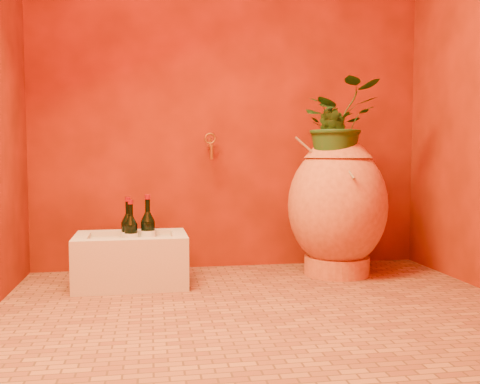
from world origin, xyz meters
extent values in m
plane|color=#955530|center=(0.00, 0.00, 0.00)|extent=(2.50, 2.50, 0.00)
cube|color=#5A1605|center=(0.00, 1.00, 1.25)|extent=(2.50, 0.02, 2.50)
cylinder|color=#D3763B|center=(0.60, 0.65, 0.06)|extent=(0.47, 0.47, 0.11)
ellipsoid|color=#D3763B|center=(0.60, 0.65, 0.42)|extent=(0.72, 0.72, 0.74)
cone|color=#D3763B|center=(0.60, 0.65, 0.76)|extent=(0.49, 0.49, 0.11)
torus|color=#D3763B|center=(0.60, 0.65, 0.83)|extent=(0.30, 0.30, 0.05)
cylinder|color=olive|center=(0.52, 0.60, 0.66)|extent=(0.39, 0.10, 0.35)
cylinder|color=olive|center=(0.58, 0.53, 0.69)|extent=(0.02, 0.38, 0.20)
cylinder|color=olive|center=(0.70, 0.57, 0.71)|extent=(0.10, 0.31, 0.22)
cube|color=beige|center=(-0.62, 0.59, 0.13)|extent=(0.62, 0.42, 0.26)
cube|color=beige|center=(-0.62, 0.75, 0.27)|extent=(0.61, 0.09, 0.03)
cube|color=beige|center=(-0.62, 0.42, 0.27)|extent=(0.61, 0.09, 0.03)
cube|color=beige|center=(-0.89, 0.59, 0.27)|extent=(0.08, 0.26, 0.03)
cube|color=beige|center=(-0.36, 0.59, 0.27)|extent=(0.08, 0.26, 0.03)
cylinder|color=black|center=(-0.53, 0.66, 0.25)|extent=(0.08, 0.08, 0.19)
cone|color=black|center=(-0.53, 0.66, 0.37)|extent=(0.08, 0.08, 0.05)
cylinder|color=black|center=(-0.53, 0.66, 0.44)|extent=(0.03, 0.03, 0.07)
cylinder|color=maroon|center=(-0.53, 0.66, 0.49)|extent=(0.03, 0.03, 0.03)
cylinder|color=silver|center=(-0.53, 0.66, 0.25)|extent=(0.08, 0.08, 0.08)
cylinder|color=black|center=(-0.62, 0.64, 0.25)|extent=(0.07, 0.07, 0.18)
cone|color=black|center=(-0.62, 0.64, 0.36)|extent=(0.07, 0.07, 0.05)
cylinder|color=black|center=(-0.62, 0.64, 0.42)|extent=(0.03, 0.03, 0.07)
cylinder|color=maroon|center=(-0.62, 0.64, 0.46)|extent=(0.03, 0.03, 0.02)
cylinder|color=silver|center=(-0.62, 0.64, 0.25)|extent=(0.08, 0.08, 0.08)
cylinder|color=black|center=(-0.64, 0.67, 0.25)|extent=(0.08, 0.08, 0.18)
cone|color=black|center=(-0.64, 0.67, 0.37)|extent=(0.08, 0.08, 0.05)
cylinder|color=black|center=(-0.64, 0.67, 0.43)|extent=(0.03, 0.03, 0.07)
cylinder|color=maroon|center=(-0.64, 0.67, 0.47)|extent=(0.03, 0.03, 0.03)
cylinder|color=silver|center=(-0.64, 0.67, 0.25)|extent=(0.08, 0.08, 0.08)
cylinder|color=olive|center=(-0.14, 0.93, 0.78)|extent=(0.02, 0.14, 0.02)
cylinder|color=olive|center=(-0.14, 0.86, 0.74)|extent=(0.02, 0.02, 0.08)
torus|color=olive|center=(-0.14, 0.93, 0.83)|extent=(0.07, 0.01, 0.07)
cylinder|color=olive|center=(-0.14, 0.93, 0.80)|extent=(0.01, 0.01, 0.05)
imported|color=#1C4418|center=(0.58, 0.63, 0.91)|extent=(0.51, 0.46, 0.51)
imported|color=#1C4418|center=(0.53, 0.59, 0.81)|extent=(0.22, 0.24, 0.34)
camera|label=1|loc=(-0.51, -2.41, 0.73)|focal=40.00mm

